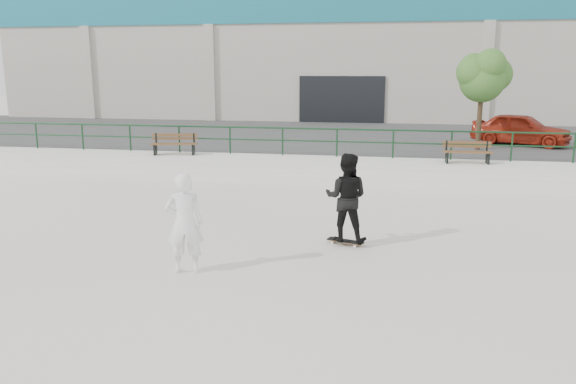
% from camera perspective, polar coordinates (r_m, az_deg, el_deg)
% --- Properties ---
extents(ground, '(120.00, 120.00, 0.00)m').
position_cam_1_polar(ground, '(10.43, -6.44, -8.02)').
color(ground, beige).
rests_on(ground, ground).
extents(ledge, '(30.00, 3.00, 0.50)m').
position_cam_1_polar(ledge, '(19.36, 1.62, 2.38)').
color(ledge, beige).
rests_on(ledge, ground).
extents(parking_strip, '(60.00, 14.00, 0.50)m').
position_cam_1_polar(parking_strip, '(27.70, 4.32, 5.40)').
color(parking_strip, '#393939').
rests_on(parking_strip, ground).
extents(railing, '(28.00, 0.06, 1.03)m').
position_cam_1_polar(railing, '(20.49, 2.20, 5.74)').
color(railing, '#163D20').
rests_on(railing, ledge).
extents(commercial_building, '(44.20, 16.33, 8.00)m').
position_cam_1_polar(commercial_building, '(41.45, 6.55, 13.68)').
color(commercial_building, '#BBB5A8').
rests_on(commercial_building, ground).
extents(bench_left, '(1.75, 0.83, 0.78)m').
position_cam_1_polar(bench_left, '(21.30, -11.46, 4.79)').
color(bench_left, brown).
rests_on(bench_left, ledge).
extents(bench_right, '(1.62, 0.54, 0.74)m').
position_cam_1_polar(bench_right, '(19.90, 17.74, 3.86)').
color(bench_right, brown).
rests_on(bench_right, ledge).
extents(tree, '(2.18, 1.94, 3.87)m').
position_cam_1_polar(tree, '(23.23, 19.23, 11.20)').
color(tree, '#423121').
rests_on(tree, parking_strip).
extents(red_car, '(4.20, 3.04, 1.33)m').
position_cam_1_polar(red_car, '(25.43, 22.57, 5.93)').
color(red_car, '#9C2413').
rests_on(red_car, parking_strip).
extents(skateboard, '(0.80, 0.45, 0.09)m').
position_cam_1_polar(skateboard, '(11.93, 5.84, -5.00)').
color(skateboard, black).
rests_on(skateboard, ground).
extents(standing_skater, '(0.96, 0.78, 1.85)m').
position_cam_1_polar(standing_skater, '(11.68, 5.94, -0.56)').
color(standing_skater, black).
rests_on(standing_skater, skateboard).
extents(seated_skater, '(0.76, 0.60, 1.85)m').
position_cam_1_polar(seated_skater, '(10.23, -10.47, -3.14)').
color(seated_skater, white).
rests_on(seated_skater, ground).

